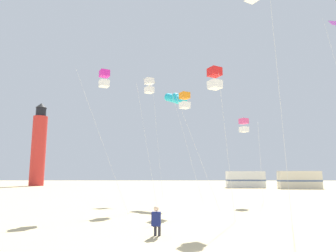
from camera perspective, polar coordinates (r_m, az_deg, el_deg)
The scene contains 11 objects.
kite_flyer_standing at distance 11.97m, azimuth -2.21°, elevation -17.51°, with size 0.36×0.53×1.16m.
kite_box_white at distance 23.40m, azimuth -3.60°, elevation 7.64°, with size 1.64×1.32×9.68m.
kite_box_rainbow at distance 25.78m, azimuth 14.25°, elevation 0.12°, with size 1.95×2.28×6.95m.
kite_diamond_gold at distance 30.28m, azimuth -3.44°, elevation 7.59°, with size 2.00×2.00×11.81m.
kite_box_orange at distance 21.30m, azimuth 3.20°, elevation 4.85°, with size 2.92×2.60×8.08m.
kite_box_scarlet at distance 16.28m, azimuth 8.89°, elevation 8.93°, with size 1.27×1.27×7.96m.
kite_box_magenta at distance 20.89m, azimuth -12.03°, elevation 8.79°, with size 3.31×2.42×9.30m.
kite_tube_cyan at distance 25.65m, azimuth 1.43°, elevation 5.23°, with size 3.23×3.41×9.41m.
lighthouse_distant at distance 66.01m, azimuth -23.40°, elevation -3.58°, with size 2.80×2.80×16.80m.
rv_van_white at distance 54.22m, azimuth 14.50°, elevation -9.83°, with size 6.46×2.41×2.80m.
rv_van_cream at distance 53.33m, azimuth 23.69°, elevation -9.38°, with size 6.60×2.84×2.80m.
Camera 1 is at (-0.66, -6.74, 2.37)m, focal length 32.02 mm.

